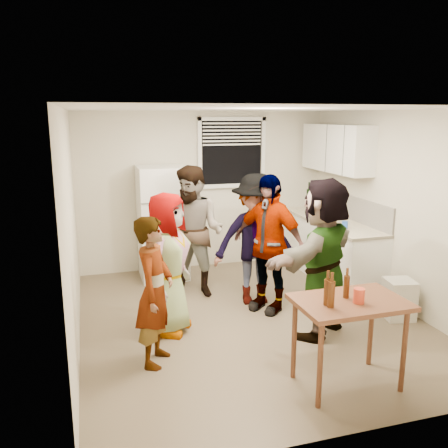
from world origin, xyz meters
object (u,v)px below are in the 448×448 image
object	(u,v)px
red_cup	(358,303)
guest_back_left	(195,294)
kettle	(327,219)
guest_back_right	(255,302)
guest_grey	(169,330)
refrigerator	(162,223)
trash_bin	(399,299)
guest_black	(267,309)
blue_cup	(345,229)
beer_bottle_counter	(335,224)
guest_orange	(319,332)
guest_stripe	(157,361)
serving_table	(345,384)
beer_bottle_table	(346,298)
wine_bottle	(308,209)

from	to	relation	value
red_cup	guest_back_left	xyz separation A→B (m)	(-0.86, 2.68, -0.83)
kettle	guest_back_right	distance (m)	1.80
red_cup	guest_grey	distance (m)	2.32
refrigerator	trash_bin	bearing A→B (deg)	-43.23
guest_grey	guest_black	size ratio (longest dim) A/B	0.93
blue_cup	beer_bottle_counter	bearing A→B (deg)	84.83
guest_back_left	guest_back_right	size ratio (longest dim) A/B	1.04
kettle	beer_bottle_counter	world-z (taller)	beer_bottle_counter
blue_cup	guest_orange	distance (m)	1.71
red_cup	guest_back_left	size ratio (longest dim) A/B	0.07
trash_bin	guest_back_right	distance (m)	1.82
guest_orange	guest_black	bearing A→B (deg)	-103.79
guest_grey	guest_back_left	xyz separation A→B (m)	(0.54, 1.04, 0.00)
kettle	guest_back_right	size ratio (longest dim) A/B	0.13
kettle	guest_stripe	world-z (taller)	kettle
guest_back_right	guest_black	size ratio (longest dim) A/B	0.98
serving_table	guest_orange	size ratio (longest dim) A/B	0.55
guest_stripe	guest_back_right	size ratio (longest dim) A/B	0.88
guest_back_left	serving_table	bearing A→B (deg)	-33.98
guest_orange	blue_cup	bearing A→B (deg)	-165.46
serving_table	beer_bottle_table	bearing A→B (deg)	100.10
guest_back_right	serving_table	bearing A→B (deg)	-81.26
refrigerator	kettle	bearing A→B (deg)	-16.05
guest_stripe	guest_black	size ratio (longest dim) A/B	0.86
kettle	beer_bottle_counter	xyz separation A→B (m)	(-0.05, -0.30, -0.00)
red_cup	blue_cup	bearing A→B (deg)	62.40
wine_bottle	guest_stripe	size ratio (longest dim) A/B	0.22
serving_table	kettle	bearing A→B (deg)	65.35
serving_table	guest_back_right	size ratio (longest dim) A/B	0.57
beer_bottle_counter	guest_black	size ratio (longest dim) A/B	0.12
refrigerator	red_cup	world-z (taller)	refrigerator
wine_bottle	guest_back_right	xyz separation A→B (m)	(-1.50, -1.52, -0.90)
guest_back_right	guest_back_left	bearing A→B (deg)	150.54
blue_cup	guest_orange	world-z (taller)	blue_cup
trash_bin	beer_bottle_table	world-z (taller)	beer_bottle_table
wine_bottle	beer_bottle_table	size ratio (longest dim) A/B	1.60
refrigerator	red_cup	xyz separation A→B (m)	(1.15, -3.56, -0.02)
serving_table	guest_black	size ratio (longest dim) A/B	0.56
refrigerator	kettle	distance (m)	2.50
guest_black	beer_bottle_counter	bearing A→B (deg)	81.93
guest_grey	serving_table	bearing A→B (deg)	-107.08
guest_grey	guest_back_left	world-z (taller)	guest_back_left
refrigerator	serving_table	size ratio (longest dim) A/B	1.73
guest_back_left	guest_orange	distance (m)	1.92
beer_bottle_counter	guest_back_left	distance (m)	2.25
blue_cup	trash_bin	xyz separation A→B (m)	(0.18, -1.03, -0.65)
trash_bin	guest_stripe	world-z (taller)	trash_bin
serving_table	guest_black	xyz separation A→B (m)	(-0.06, 1.84, 0.00)
wine_bottle	beer_bottle_counter	distance (m)	1.16
guest_back_right	red_cup	bearing A→B (deg)	-80.50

